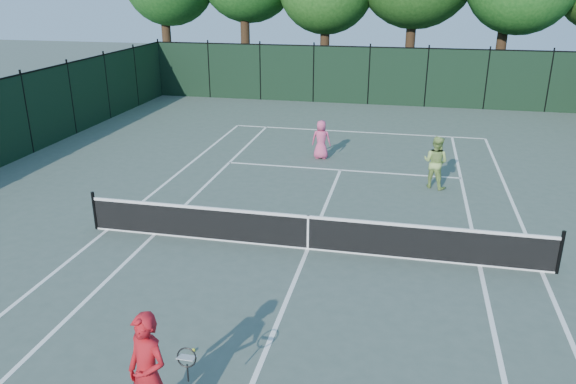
% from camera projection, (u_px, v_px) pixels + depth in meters
% --- Properties ---
extents(ground, '(90.00, 90.00, 0.00)m').
position_uv_depth(ground, '(308.00, 249.00, 14.02)').
color(ground, '#45544A').
rests_on(ground, ground).
extents(sideline_doubles_left, '(0.10, 23.77, 0.01)m').
position_uv_depth(sideline_doubles_left, '(108.00, 230.00, 15.11)').
color(sideline_doubles_left, white).
rests_on(sideline_doubles_left, ground).
extents(sideline_doubles_right, '(0.10, 23.77, 0.01)m').
position_uv_depth(sideline_doubles_right, '(542.00, 272.00, 12.92)').
color(sideline_doubles_right, white).
rests_on(sideline_doubles_right, ground).
extents(sideline_singles_left, '(0.10, 23.77, 0.01)m').
position_uv_depth(sideline_singles_left, '(155.00, 234.00, 14.83)').
color(sideline_singles_left, white).
rests_on(sideline_singles_left, ground).
extents(sideline_singles_right, '(0.10, 23.77, 0.01)m').
position_uv_depth(sideline_singles_right, '(480.00, 266.00, 13.20)').
color(sideline_singles_right, white).
rests_on(sideline_singles_right, ground).
extents(baseline_far, '(10.97, 0.10, 0.01)m').
position_uv_depth(baseline_far, '(356.00, 132.00, 24.88)').
color(baseline_far, white).
rests_on(baseline_far, ground).
extents(service_line_far, '(8.23, 0.10, 0.01)m').
position_uv_depth(service_line_far, '(340.00, 170.00, 19.87)').
color(service_line_far, white).
rests_on(service_line_far, ground).
extents(center_service_line, '(0.10, 12.80, 0.01)m').
position_uv_depth(center_service_line, '(308.00, 249.00, 14.01)').
color(center_service_line, white).
rests_on(center_service_line, ground).
extents(tennis_net, '(11.69, 0.09, 1.06)m').
position_uv_depth(tennis_net, '(308.00, 232.00, 13.85)').
color(tennis_net, black).
rests_on(tennis_net, ground).
extents(fence_far, '(24.00, 0.05, 3.00)m').
position_uv_depth(fence_far, '(369.00, 76.00, 29.94)').
color(fence_far, black).
rests_on(fence_far, ground).
extents(coach, '(1.11, 0.69, 1.94)m').
position_uv_depth(coach, '(148.00, 374.00, 8.09)').
color(coach, red).
rests_on(coach, ground).
extents(player_pink, '(0.72, 0.48, 1.46)m').
position_uv_depth(player_pink, '(321.00, 140.00, 20.93)').
color(player_pink, '#D74C7A').
rests_on(player_pink, ground).
extents(player_green, '(1.03, 0.94, 1.70)m').
position_uv_depth(player_green, '(436.00, 162.00, 17.92)').
color(player_green, '#9BBF5F').
rests_on(player_green, ground).
extents(loose_ball_midcourt, '(0.07, 0.07, 0.07)m').
position_uv_depth(loose_ball_midcourt, '(194.00, 350.00, 10.13)').
color(loose_ball_midcourt, gold).
rests_on(loose_ball_midcourt, ground).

